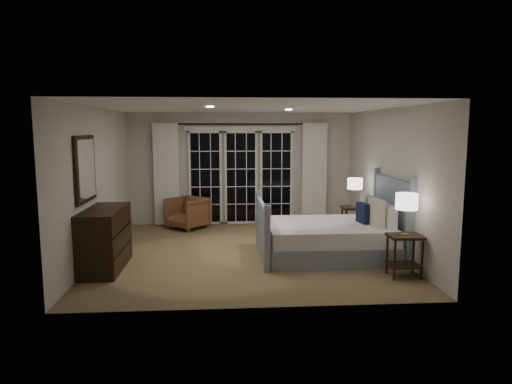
{
  "coord_description": "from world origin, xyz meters",
  "views": [
    {
      "loc": [
        -0.41,
        -7.75,
        2.15
      ],
      "look_at": [
        0.17,
        0.12,
        1.05
      ],
      "focal_mm": 32.0,
      "sensor_mm": 36.0,
      "label": 1
    }
  ],
  "objects": [
    {
      "name": "dresser",
      "position": [
        -2.23,
        -0.77,
        0.47
      ],
      "size": [
        0.56,
        1.32,
        0.94
      ],
      "color": "black",
      "rests_on": "floor"
    },
    {
      "name": "wall_front",
      "position": [
        0.0,
        -2.5,
        1.25
      ],
      "size": [
        5.0,
        0.02,
        2.5
      ],
      "primitive_type": "cube",
      "color": "beige",
      "rests_on": "floor"
    },
    {
      "name": "downlight_b",
      "position": [
        -0.6,
        -0.4,
        2.49
      ],
      "size": [
        0.12,
        0.12,
        0.01
      ],
      "primitive_type": "cylinder",
      "color": "white",
      "rests_on": "ceiling"
    },
    {
      "name": "wall_right",
      "position": [
        2.5,
        0.0,
        1.25
      ],
      "size": [
        0.02,
        5.0,
        2.5
      ],
      "primitive_type": "cube",
      "color": "beige",
      "rests_on": "floor"
    },
    {
      "name": "lamp_left",
      "position": [
        2.22,
        -1.48,
        1.11
      ],
      "size": [
        0.31,
        0.31,
        0.61
      ],
      "color": "#B49C48",
      "rests_on": "nightstand_left"
    },
    {
      "name": "nightstand_left",
      "position": [
        2.22,
        -1.48,
        0.41
      ],
      "size": [
        0.48,
        0.38,
        0.62
      ],
      "color": "black",
      "rests_on": "floor"
    },
    {
      "name": "ceiling",
      "position": [
        0.0,
        0.0,
        2.5
      ],
      "size": [
        5.0,
        5.0,
        0.0
      ],
      "primitive_type": "plane",
      "rotation": [
        3.14,
        0.0,
        0.0
      ],
      "color": "white",
      "rests_on": "wall_back"
    },
    {
      "name": "curtain_right",
      "position": [
        1.65,
        2.38,
        1.15
      ],
      "size": [
        0.55,
        0.1,
        2.25
      ],
      "primitive_type": "cube",
      "color": "white",
      "rests_on": "curtain_rod"
    },
    {
      "name": "french_doors",
      "position": [
        0.0,
        2.46,
        1.09
      ],
      "size": [
        2.5,
        0.04,
        2.2
      ],
      "color": "black",
      "rests_on": "wall_back"
    },
    {
      "name": "lamp_right",
      "position": [
        2.18,
        0.98,
        1.07
      ],
      "size": [
        0.29,
        0.29,
        0.57
      ],
      "color": "#B49C48",
      "rests_on": "nightstand_right"
    },
    {
      "name": "wall_back",
      "position": [
        0.0,
        2.5,
        1.25
      ],
      "size": [
        5.0,
        0.02,
        2.5
      ],
      "primitive_type": "cube",
      "color": "beige",
      "rests_on": "floor"
    },
    {
      "name": "nightstand_right",
      "position": [
        2.18,
        0.98,
        0.4
      ],
      "size": [
        0.47,
        0.38,
        0.62
      ],
      "color": "black",
      "rests_on": "floor"
    },
    {
      "name": "curtain_left",
      "position": [
        -1.65,
        2.38,
        1.15
      ],
      "size": [
        0.55,
        0.1,
        2.25
      ],
      "primitive_type": "cube",
      "color": "white",
      "rests_on": "curtain_rod"
    },
    {
      "name": "armchair",
      "position": [
        -1.18,
        2.04,
        0.34
      ],
      "size": [
        1.04,
        1.04,
        0.68
      ],
      "primitive_type": "imported",
      "rotation": [
        0.0,
        0.0,
        -0.72
      ],
      "color": "brown",
      "rests_on": "floor"
    },
    {
      "name": "curtain_rod",
      "position": [
        0.0,
        2.4,
        2.25
      ],
      "size": [
        3.5,
        0.03,
        0.03
      ],
      "primitive_type": "cylinder",
      "rotation": [
        0.0,
        1.57,
        0.0
      ],
      "color": "black",
      "rests_on": "wall_back"
    },
    {
      "name": "bed",
      "position": [
        1.41,
        -0.3,
        0.33
      ],
      "size": [
        2.27,
        1.63,
        1.32
      ],
      "color": "gray",
      "rests_on": "floor"
    },
    {
      "name": "downlight_a",
      "position": [
        0.8,
        0.6,
        2.49
      ],
      "size": [
        0.12,
        0.12,
        0.01
      ],
      "primitive_type": "cylinder",
      "color": "white",
      "rests_on": "ceiling"
    },
    {
      "name": "floor",
      "position": [
        0.0,
        0.0,
        0.0
      ],
      "size": [
        5.0,
        5.0,
        0.0
      ],
      "primitive_type": "plane",
      "color": "olive",
      "rests_on": "ground"
    },
    {
      "name": "mirror",
      "position": [
        -2.47,
        -0.77,
        1.55
      ],
      "size": [
        0.05,
        0.85,
        1.0
      ],
      "color": "black",
      "rests_on": "wall_left"
    },
    {
      "name": "wall_left",
      "position": [
        -2.5,
        0.0,
        1.25
      ],
      "size": [
        0.02,
        5.0,
        2.5
      ],
      "primitive_type": "cube",
      "color": "beige",
      "rests_on": "floor"
    }
  ]
}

